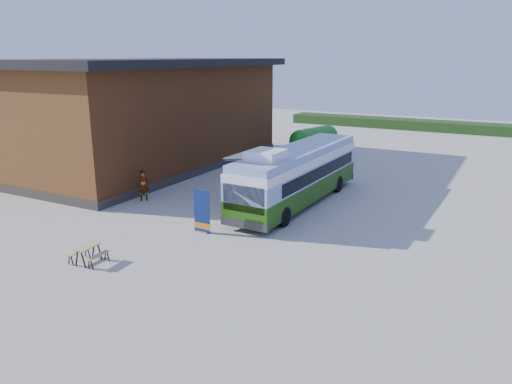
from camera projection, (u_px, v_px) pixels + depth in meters
The scene contains 10 objects.
ground at pixel (203, 232), 22.64m from camera, with size 100.00×100.00×0.00m, color #BCB7AD.
barn at pixel (158, 116), 34.98m from camera, with size 9.60×21.20×7.50m.
hedge at pixel (477, 128), 51.07m from camera, with size 40.00×3.00×1.00m, color #264419.
bus at pixel (297, 173), 26.51m from camera, with size 2.64×11.39×3.48m.
awning at pixel (261, 152), 27.72m from camera, with size 2.49×3.97×0.49m.
banner at pixel (202, 215), 22.32m from camera, with size 0.86×0.19×1.98m.
picnic_table at pixel (88, 250), 19.10m from camera, with size 1.27×1.14×0.68m.
person_a at pixel (144, 186), 27.28m from camera, with size 0.61×0.40×1.68m, color #999999.
person_b at pixel (234, 195), 25.68m from camera, with size 0.76×0.59×1.56m, color #999999.
slurry_tanker at pixel (314, 139), 40.39m from camera, with size 2.61×5.63×2.12m.
Camera 1 is at (12.28, -17.64, 7.73)m, focal length 35.00 mm.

